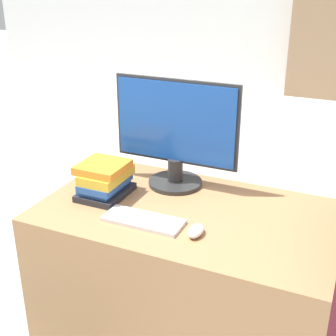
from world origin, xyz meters
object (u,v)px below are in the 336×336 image
book_stack (105,180)px  keyboard (143,220)px  monitor (176,133)px  mouse (196,231)px

book_stack → keyboard: bearing=-28.7°
monitor → keyboard: bearing=-86.2°
keyboard → monitor: bearing=93.8°
keyboard → book_stack: 0.31m
monitor → mouse: 0.53m
keyboard → mouse: 0.23m
monitor → book_stack: size_ratio=2.43×
mouse → book_stack: size_ratio=0.40×
monitor → mouse: (0.26, -0.39, -0.24)m
keyboard → mouse: (0.23, -0.01, 0.01)m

